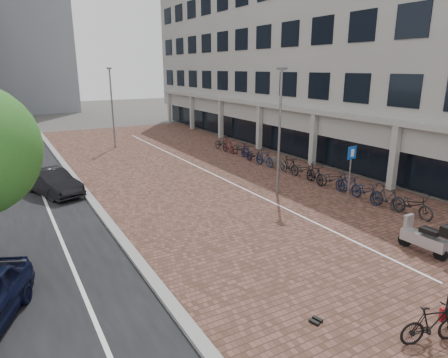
# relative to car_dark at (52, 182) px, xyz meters

# --- Properties ---
(ground) EXTENTS (140.00, 140.00, 0.00)m
(ground) POSITION_rel_car_dark_xyz_m (6.50, -11.73, -0.64)
(ground) COLOR #474442
(ground) RESTS_ON ground
(plaza_brick) EXTENTS (14.50, 42.00, 0.04)m
(plaza_brick) POSITION_rel_car_dark_xyz_m (8.50, 0.27, -0.63)
(plaza_brick) COLOR brown
(plaza_brick) RESTS_ON ground
(curb) EXTENTS (0.35, 42.00, 0.14)m
(curb) POSITION_rel_car_dark_xyz_m (1.40, 0.27, -0.57)
(curb) COLOR gray
(curb) RESTS_ON ground
(lane_line) EXTENTS (0.12, 44.00, 0.00)m
(lane_line) POSITION_rel_car_dark_xyz_m (-0.50, 0.27, -0.62)
(lane_line) COLOR white
(lane_line) RESTS_ON street_asphalt
(parking_line) EXTENTS (0.10, 30.00, 0.00)m
(parking_line) POSITION_rel_car_dark_xyz_m (8.70, 0.27, -0.60)
(parking_line) COLOR white
(parking_line) RESTS_ON plaza_brick
(office_building) EXTENTS (8.40, 40.00, 15.00)m
(office_building) POSITION_rel_car_dark_xyz_m (19.47, 4.27, 7.80)
(office_building) COLOR #A4A49E
(office_building) RESTS_ON ground
(car_dark) EXTENTS (2.60, 4.11, 1.28)m
(car_dark) POSITION_rel_car_dark_xyz_m (0.00, 0.00, 0.00)
(car_dark) COLOR black
(car_dark) RESTS_ON ground
(hero_bike) EXTENTS (1.65, 0.93, 1.12)m
(hero_bike) POSITION_rel_car_dark_xyz_m (6.02, -16.11, -0.14)
(hero_bike) COLOR black
(hero_bike) RESTS_ON ground
(shoes) EXTENTS (0.41, 0.37, 0.09)m
(shoes) POSITION_rel_car_dark_xyz_m (4.25, -14.29, -0.60)
(shoes) COLOR black
(shoes) RESTS_ON ground
(scooter_back) EXTENTS (0.66, 1.83, 1.24)m
(scooter_back) POSITION_rel_car_dark_xyz_m (10.00, -13.18, -0.02)
(scooter_back) COLOR #A9AAAE
(scooter_back) RESTS_ON ground
(parking_sign) EXTENTS (0.57, 0.12, 2.74)m
(parking_sign) POSITION_rel_car_dark_xyz_m (11.55, -8.34, 1.23)
(parking_sign) COLOR slate
(parking_sign) RESTS_ON ground
(lamp_near) EXTENTS (0.12, 0.12, 6.04)m
(lamp_near) POSITION_rel_car_dark_xyz_m (9.77, -5.38, 2.38)
(lamp_near) COLOR slate
(lamp_near) RESTS_ON ground
(lamp_far) EXTENTS (0.12, 0.12, 6.03)m
(lamp_far) POSITION_rel_car_dark_xyz_m (5.82, 10.37, 2.38)
(lamp_far) COLOR slate
(lamp_far) RESTS_ON ground
(bike_row) EXTENTS (1.19, 18.09, 1.05)m
(bike_row) POSITION_rel_car_dark_xyz_m (12.68, -2.68, -0.12)
(bike_row) COLOR black
(bike_row) RESTS_ON ground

